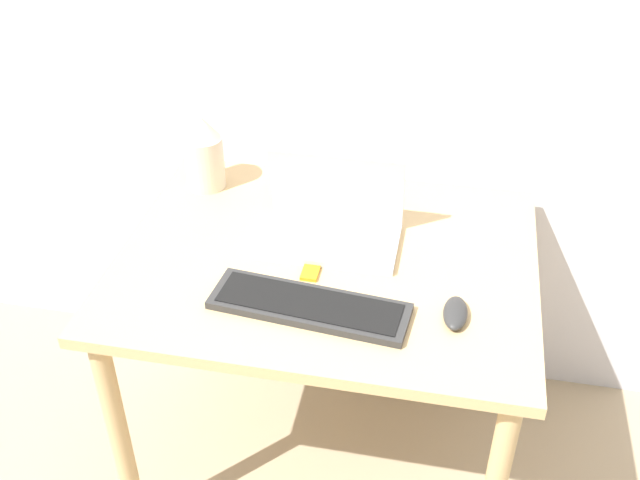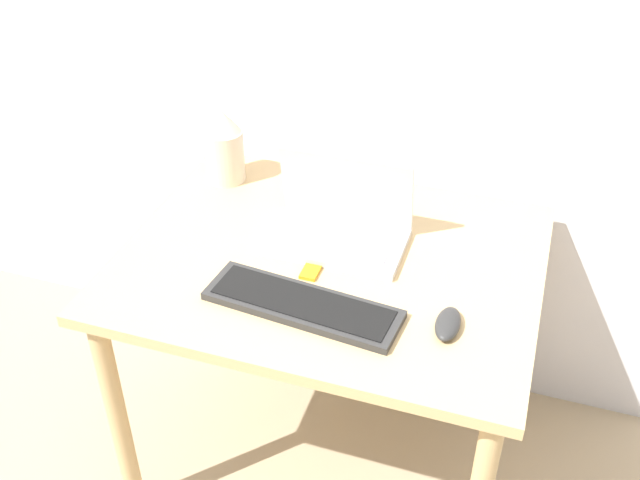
% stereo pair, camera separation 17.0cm
% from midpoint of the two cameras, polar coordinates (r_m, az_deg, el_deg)
% --- Properties ---
extents(desk, '(1.01, 0.79, 0.73)m').
position_cam_midpoint_polar(desk, '(1.88, -2.12, -3.73)').
color(desk, tan).
rests_on(desk, ground_plane).
extents(laptop, '(0.33, 0.21, 0.22)m').
position_cam_midpoint_polar(laptop, '(1.85, -1.70, 1.33)').
color(laptop, silver).
rests_on(laptop, desk).
extents(keyboard, '(0.45, 0.18, 0.02)m').
position_cam_midpoint_polar(keyboard, '(1.66, -3.80, -5.14)').
color(keyboard, '#2D2D2D').
rests_on(keyboard, desk).
extents(mouse, '(0.05, 0.11, 0.03)m').
position_cam_midpoint_polar(mouse, '(1.64, 7.38, -5.65)').
color(mouse, '#2D2D2D').
rests_on(mouse, desk).
extents(vase, '(0.11, 0.11, 0.21)m').
position_cam_midpoint_polar(vase, '(2.07, -11.20, 6.48)').
color(vase, beige).
rests_on(vase, desk).
extents(mp3_player, '(0.04, 0.05, 0.01)m').
position_cam_midpoint_polar(mp3_player, '(1.76, -3.52, -2.64)').
color(mp3_player, orange).
rests_on(mp3_player, desk).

